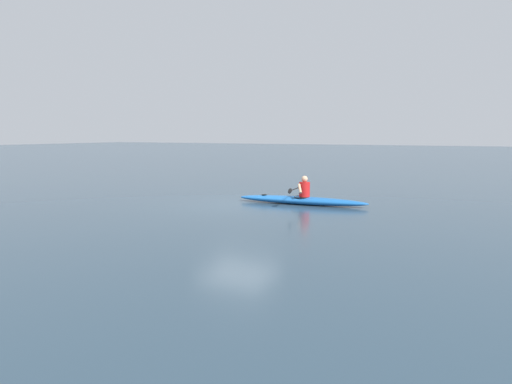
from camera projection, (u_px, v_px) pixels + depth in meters
ground_plane at (239, 205)px, 15.24m from camera, size 160.00×160.00×0.00m
kayak at (301, 200)px, 15.28m from camera, size 4.53×0.93×0.27m
kayaker at (304, 188)px, 15.19m from camera, size 0.49×2.37×0.70m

